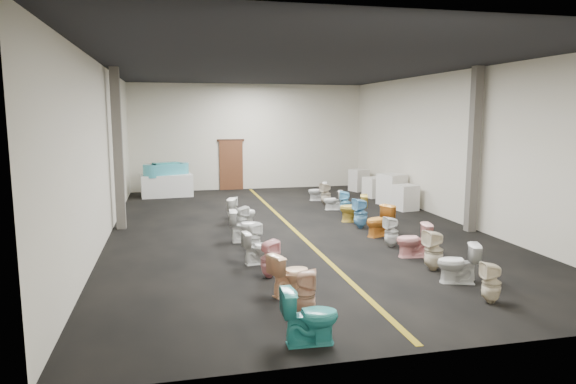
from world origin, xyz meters
name	(u,v)px	position (x,y,z in m)	size (l,w,h in m)	color
floor	(292,228)	(0.00, 0.00, 0.00)	(16.00, 16.00, 0.00)	black
ceiling	(292,67)	(0.00, 0.00, 4.50)	(16.00, 16.00, 0.00)	black
wall_back	(249,137)	(0.00, 8.00, 2.25)	(10.00, 10.00, 0.00)	beige
wall_front	(434,190)	(0.00, -8.00, 2.25)	(10.00, 10.00, 0.00)	beige
wall_left	(104,152)	(-5.00, 0.00, 2.25)	(16.00, 16.00, 0.00)	beige
wall_right	(453,147)	(5.00, 0.00, 2.25)	(16.00, 16.00, 0.00)	beige
aisle_stripe	(292,228)	(0.00, 0.00, 0.00)	(0.12, 15.60, 0.01)	olive
back_door	(231,165)	(-0.80, 7.94, 1.05)	(1.00, 0.10, 2.10)	#562D19
door_frame	(231,140)	(-0.80, 7.95, 2.12)	(1.15, 0.08, 0.10)	#331C11
column_left	(118,150)	(-4.75, 1.00, 2.25)	(0.25, 0.25, 4.50)	#59544C
column_right	(474,150)	(4.75, -1.50, 2.25)	(0.25, 0.25, 4.50)	#59544C
display_table	(167,185)	(-3.51, 6.64, 0.44)	(1.96, 0.98, 0.87)	white
bathtub	(166,169)	(-3.51, 6.64, 1.07)	(1.76, 1.14, 0.55)	teal
appliance_crate_a	(406,198)	(4.40, 1.82, 0.43)	(0.67, 0.67, 0.86)	silver
appliance_crate_b	(392,189)	(4.40, 2.95, 0.55)	(0.80, 0.80, 1.10)	silver
appliance_crate_c	(374,187)	(4.40, 4.59, 0.39)	(0.69, 0.69, 0.78)	silver
appliance_crate_d	(359,180)	(4.40, 6.28, 0.46)	(0.64, 0.64, 0.92)	beige
toilet_left_0	(310,316)	(-1.48, -7.37, 0.41)	(0.46, 0.81, 0.82)	teal
toilet_left_1	(305,293)	(-1.30, -6.40, 0.39)	(0.35, 0.36, 0.78)	#DAA687
toilet_left_2	(290,274)	(-1.31, -5.36, 0.39)	(0.44, 0.77, 0.78)	#FFC697
toilet_left_3	(269,259)	(-1.48, -4.30, 0.38)	(0.34, 0.35, 0.76)	pink
toilet_left_4	(259,248)	(-1.53, -3.30, 0.36)	(0.40, 0.70, 0.72)	white
toilet_left_5	(254,238)	(-1.49, -2.42, 0.36)	(0.32, 0.33, 0.71)	white
toilet_left_6	(245,226)	(-1.53, -1.32, 0.41)	(0.46, 0.81, 0.83)	white
toilet_left_7	(242,220)	(-1.49, -0.37, 0.37)	(0.34, 0.34, 0.74)	silver
toilet_left_8	(242,212)	(-1.36, 0.55, 0.41)	(0.45, 0.80, 0.81)	white
toilet_left_9	(233,208)	(-1.51, 1.59, 0.35)	(0.31, 0.32, 0.70)	white
toilet_right_0	(491,283)	(1.98, -6.53, 0.36)	(0.32, 0.33, 0.72)	beige
toilet_right_1	(458,263)	(2.00, -5.44, 0.39)	(0.44, 0.77, 0.79)	silver
toilet_right_2	(434,250)	(1.94, -4.60, 0.43)	(0.38, 0.39, 0.85)	beige
toilet_right_3	(413,240)	(2.00, -3.57, 0.39)	(0.44, 0.77, 0.78)	pink
toilet_right_4	(391,232)	(1.89, -2.60, 0.38)	(0.34, 0.35, 0.75)	silver
toilet_right_5	(379,221)	(2.04, -1.50, 0.41)	(0.46, 0.80, 0.82)	orange
toilet_right_6	(361,213)	(1.90, -0.48, 0.43)	(0.39, 0.40, 0.86)	#6CB1DD
toilet_right_7	(353,208)	(2.00, 0.38, 0.42)	(0.47, 0.82, 0.84)	gold
toilet_right_8	(345,203)	(2.11, 1.44, 0.40)	(0.36, 0.36, 0.79)	#74CCF6
toilet_right_9	(333,200)	(2.01, 2.41, 0.33)	(0.37, 0.65, 0.66)	white
toilet_right_10	(326,194)	(2.05, 3.36, 0.40)	(0.36, 0.36, 0.79)	beige
toilet_right_11	(318,191)	(2.02, 4.35, 0.35)	(0.39, 0.69, 0.71)	white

